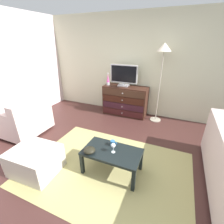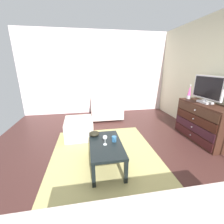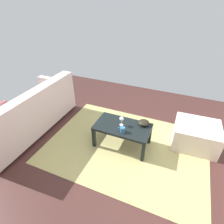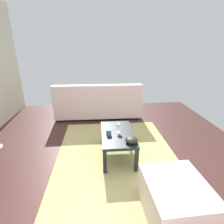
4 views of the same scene
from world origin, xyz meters
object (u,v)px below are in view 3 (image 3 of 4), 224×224
object	(u,v)px
ottoman	(196,135)
coffee_table	(123,128)
mug	(122,130)
bowl_decorative	(144,123)
wine_glass	(122,119)
couch_large	(26,115)

from	to	relation	value
ottoman	coffee_table	bearing A→B (deg)	22.67
coffee_table	mug	xyz separation A→B (m)	(-0.05, 0.14, 0.10)
coffee_table	bowl_decorative	bearing A→B (deg)	-151.62
mug	coffee_table	bearing A→B (deg)	-72.23
bowl_decorative	ottoman	distance (m)	0.91
wine_glass	couch_large	size ratio (longest dim) A/B	0.08
mug	ottoman	size ratio (longest dim) A/B	0.16
wine_glass	ottoman	world-z (taller)	wine_glass
couch_large	ottoman	distance (m)	2.97
coffee_table	ottoman	world-z (taller)	ottoman
mug	bowl_decorative	size ratio (longest dim) A/B	0.65
ottoman	wine_glass	bearing A→B (deg)	21.57
coffee_table	couch_large	distance (m)	1.77
wine_glass	bowl_decorative	distance (m)	0.37
mug	couch_large	distance (m)	1.80
couch_large	ottoman	bearing A→B (deg)	-165.04
coffee_table	mug	size ratio (longest dim) A/B	7.80
mug	couch_large	xyz separation A→B (m)	(1.79, 0.16, -0.11)
coffee_table	bowl_decorative	distance (m)	0.35
wine_glass	ottoman	xyz separation A→B (m)	(-1.15, -0.46, -0.31)
coffee_table	wine_glass	size ratio (longest dim) A/B	5.67
wine_glass	bowl_decorative	size ratio (longest dim) A/B	0.90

